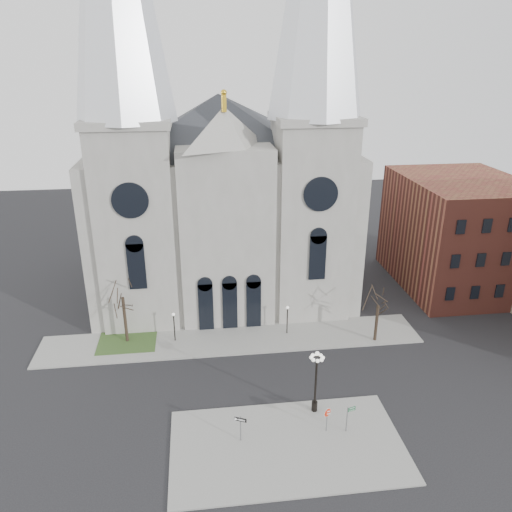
{
  "coord_description": "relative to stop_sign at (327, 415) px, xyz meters",
  "views": [
    {
      "loc": [
        -3.18,
        -34.73,
        28.16
      ],
      "look_at": [
        2.18,
        8.0,
        10.75
      ],
      "focal_mm": 35.0,
      "sensor_mm": 36.0,
      "label": 1
    }
  ],
  "objects": [
    {
      "name": "grass_patch",
      "position": [
        -17.38,
        15.82,
        -1.64
      ],
      "size": [
        6.0,
        5.0,
        0.18
      ],
      "primitive_type": "cube",
      "color": "#324D21",
      "rests_on": "ground"
    },
    {
      "name": "stop_sign",
      "position": [
        0.0,
        0.0,
        0.0
      ],
      "size": [
        0.79,
        0.17,
        2.2
      ],
      "rotation": [
        0.0,
        0.0,
        0.18
      ],
      "color": "slate",
      "rests_on": "sidewalk_near"
    },
    {
      "name": "bg_building_brick",
      "position": [
        23.62,
        25.82,
        5.27
      ],
      "size": [
        14.0,
        18.0,
        14.0
      ],
      "primitive_type": "cube",
      "color": "brown",
      "rests_on": "ground"
    },
    {
      "name": "ped_lamp_right",
      "position": [
        -0.38,
        15.32,
        0.6
      ],
      "size": [
        0.32,
        0.32,
        3.26
      ],
      "color": "black",
      "rests_on": "sidewalk_far"
    },
    {
      "name": "globe_lamp",
      "position": [
        -0.38,
        2.53,
        2.08
      ],
      "size": [
        1.43,
        1.43,
        5.83
      ],
      "rotation": [
        0.0,
        0.0,
        -0.15
      ],
      "color": "black",
      "rests_on": "sidewalk_near"
    },
    {
      "name": "tree_right",
      "position": [
        8.62,
        12.82,
        2.74
      ],
      "size": [
        3.2,
        3.2,
        6.0
      ],
      "color": "black",
      "rests_on": "ground"
    },
    {
      "name": "cathedral",
      "position": [
        -6.38,
        26.67,
        16.75
      ],
      "size": [
        33.0,
        26.66,
        54.0
      ],
      "color": "gray",
      "rests_on": "ground"
    },
    {
      "name": "sidewalk_near",
      "position": [
        -3.38,
        -1.18,
        -1.66
      ],
      "size": [
        18.0,
        10.0,
        0.14
      ],
      "primitive_type": "cube",
      "color": "gray",
      "rests_on": "ground"
    },
    {
      "name": "ped_lamp_left",
      "position": [
        -12.38,
        15.32,
        0.6
      ],
      "size": [
        0.32,
        0.32,
        3.26
      ],
      "color": "black",
      "rests_on": "sidewalk_far"
    },
    {
      "name": "one_way_sign",
      "position": [
        -6.91,
        -0.21,
        -0.05
      ],
      "size": [
        0.93,
        0.45,
        2.29
      ],
      "rotation": [
        0.0,
        0.0,
        -0.43
      ],
      "color": "slate",
      "rests_on": "sidewalk_near"
    },
    {
      "name": "sidewalk_far",
      "position": [
        -6.38,
        14.82,
        -1.66
      ],
      "size": [
        40.0,
        6.0,
        0.14
      ],
      "primitive_type": "cube",
      "color": "gray",
      "rests_on": "ground"
    },
    {
      "name": "ground",
      "position": [
        -6.38,
        3.82,
        -1.73
      ],
      "size": [
        160.0,
        160.0,
        0.0
      ],
      "primitive_type": "plane",
      "color": "black",
      "rests_on": "ground"
    },
    {
      "name": "tree_left",
      "position": [
        -17.38,
        15.82,
        3.86
      ],
      "size": [
        3.2,
        3.2,
        7.5
      ],
      "color": "black",
      "rests_on": "ground"
    },
    {
      "name": "street_name_sign",
      "position": [
        1.64,
        -0.22,
        -0.22
      ],
      "size": [
        0.72,
        0.25,
        2.33
      ],
      "rotation": [
        0.0,
        0.0,
        0.28
      ],
      "color": "slate",
      "rests_on": "sidewalk_near"
    }
  ]
}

